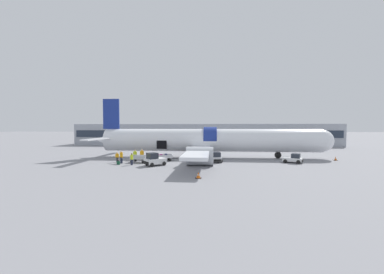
{
  "coord_description": "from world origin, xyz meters",
  "views": [
    {
      "loc": [
        2.87,
        -35.18,
        5.21
      ],
      "look_at": [
        -0.55,
        2.22,
        3.69
      ],
      "focal_mm": 22.0,
      "sensor_mm": 36.0,
      "label": 1
    }
  ],
  "objects_px": {
    "baggage_cart_queued": "(164,158)",
    "suitcase_on_tarmac_upright": "(118,163)",
    "baggage_tug_rear": "(293,159)",
    "ground_crew_helper": "(142,154)",
    "ground_crew_loader_a": "(135,155)",
    "ground_crew_loader_b": "(121,157)",
    "ground_crew_driver": "(117,157)",
    "baggage_tug_mid": "(155,160)",
    "ground_crew_supervisor": "(132,159)",
    "baggage_cart_loading": "(140,159)",
    "airplane": "(207,141)",
    "baggage_tug_lead": "(216,158)"
  },
  "relations": [
    {
      "from": "baggage_cart_queued",
      "to": "suitcase_on_tarmac_upright",
      "type": "bearing_deg",
      "value": -142.65
    },
    {
      "from": "baggage_tug_rear",
      "to": "ground_crew_helper",
      "type": "bearing_deg",
      "value": 178.46
    },
    {
      "from": "ground_crew_loader_a",
      "to": "ground_crew_helper",
      "type": "distance_m",
      "value": 1.12
    },
    {
      "from": "ground_crew_loader_b",
      "to": "ground_crew_driver",
      "type": "bearing_deg",
      "value": 137.21
    },
    {
      "from": "baggage_tug_mid",
      "to": "baggage_tug_rear",
      "type": "height_order",
      "value": "baggage_tug_mid"
    },
    {
      "from": "baggage_cart_queued",
      "to": "ground_crew_supervisor",
      "type": "relative_size",
      "value": 2.21
    },
    {
      "from": "baggage_cart_queued",
      "to": "ground_crew_supervisor",
      "type": "distance_m",
      "value": 5.63
    },
    {
      "from": "baggage_cart_queued",
      "to": "ground_crew_supervisor",
      "type": "bearing_deg",
      "value": -129.47
    },
    {
      "from": "baggage_cart_loading",
      "to": "ground_crew_supervisor",
      "type": "height_order",
      "value": "ground_crew_supervisor"
    },
    {
      "from": "ground_crew_driver",
      "to": "ground_crew_supervisor",
      "type": "bearing_deg",
      "value": -36.76
    },
    {
      "from": "baggage_tug_rear",
      "to": "ground_crew_loader_b",
      "type": "bearing_deg",
      "value": -173.66
    },
    {
      "from": "baggage_tug_mid",
      "to": "ground_crew_helper",
      "type": "bearing_deg",
      "value": 123.87
    },
    {
      "from": "ground_crew_loader_b",
      "to": "suitcase_on_tarmac_upright",
      "type": "relative_size",
      "value": 2.95
    },
    {
      "from": "ground_crew_loader_a",
      "to": "ground_crew_helper",
      "type": "height_order",
      "value": "ground_crew_helper"
    },
    {
      "from": "ground_crew_loader_b",
      "to": "ground_crew_helper",
      "type": "relative_size",
      "value": 1.03
    },
    {
      "from": "airplane",
      "to": "baggage_cart_queued",
      "type": "xyz_separation_m",
      "value": [
        -6.69,
        -4.76,
        -2.36
      ]
    },
    {
      "from": "baggage_tug_mid",
      "to": "ground_crew_driver",
      "type": "relative_size",
      "value": 2.0
    },
    {
      "from": "baggage_cart_queued",
      "to": "suitcase_on_tarmac_upright",
      "type": "height_order",
      "value": "baggage_cart_queued"
    },
    {
      "from": "ground_crew_helper",
      "to": "baggage_tug_lead",
      "type": "bearing_deg",
      "value": -3.63
    },
    {
      "from": "suitcase_on_tarmac_upright",
      "to": "baggage_tug_mid",
      "type": "bearing_deg",
      "value": -3.0
    },
    {
      "from": "ground_crew_loader_a",
      "to": "ground_crew_supervisor",
      "type": "bearing_deg",
      "value": -76.39
    },
    {
      "from": "ground_crew_loader_a",
      "to": "baggage_tug_lead",
      "type": "bearing_deg",
      "value": -3.12
    },
    {
      "from": "ground_crew_helper",
      "to": "suitcase_on_tarmac_upright",
      "type": "height_order",
      "value": "ground_crew_helper"
    },
    {
      "from": "airplane",
      "to": "baggage_tug_rear",
      "type": "bearing_deg",
      "value": -21.24
    },
    {
      "from": "baggage_tug_lead",
      "to": "baggage_tug_rear",
      "type": "height_order",
      "value": "baggage_tug_lead"
    },
    {
      "from": "baggage_cart_queued",
      "to": "ground_crew_driver",
      "type": "height_order",
      "value": "ground_crew_driver"
    },
    {
      "from": "ground_crew_loader_b",
      "to": "airplane",
      "type": "bearing_deg",
      "value": 32.34
    },
    {
      "from": "baggage_tug_rear",
      "to": "baggage_cart_loading",
      "type": "xyz_separation_m",
      "value": [
        -22.74,
        -1.72,
        -0.09
      ]
    },
    {
      "from": "baggage_tug_mid",
      "to": "ground_crew_helper",
      "type": "xyz_separation_m",
      "value": [
        -3.29,
        4.9,
        0.19
      ]
    },
    {
      "from": "baggage_tug_rear",
      "to": "ground_crew_loader_a",
      "type": "relative_size",
      "value": 1.83
    },
    {
      "from": "ground_crew_driver",
      "to": "baggage_cart_queued",
      "type": "bearing_deg",
      "value": 17.12
    },
    {
      "from": "baggage_cart_loading",
      "to": "ground_crew_supervisor",
      "type": "relative_size",
      "value": 2.13
    },
    {
      "from": "baggage_tug_lead",
      "to": "ground_crew_driver",
      "type": "bearing_deg",
      "value": -173.44
    },
    {
      "from": "suitcase_on_tarmac_upright",
      "to": "ground_crew_driver",
      "type": "bearing_deg",
      "value": 116.56
    },
    {
      "from": "baggage_tug_lead",
      "to": "ground_crew_supervisor",
      "type": "xyz_separation_m",
      "value": [
        -11.7,
        -3.99,
        0.22
      ]
    },
    {
      "from": "ground_crew_supervisor",
      "to": "baggage_tug_lead",
      "type": "bearing_deg",
      "value": 18.82
    },
    {
      "from": "ground_crew_helper",
      "to": "baggage_cart_loading",
      "type": "bearing_deg",
      "value": -81.39
    },
    {
      "from": "baggage_tug_lead",
      "to": "suitcase_on_tarmac_upright",
      "type": "xyz_separation_m",
      "value": [
        -13.68,
        -3.88,
        -0.39
      ]
    },
    {
      "from": "airplane",
      "to": "ground_crew_driver",
      "type": "relative_size",
      "value": 26.49
    },
    {
      "from": "baggage_tug_mid",
      "to": "ground_crew_loader_a",
      "type": "xyz_separation_m",
      "value": [
        -4.41,
        4.86,
        0.14
      ]
    },
    {
      "from": "ground_crew_loader_b",
      "to": "ground_crew_supervisor",
      "type": "relative_size",
      "value": 1.11
    },
    {
      "from": "baggage_cart_loading",
      "to": "ground_crew_driver",
      "type": "height_order",
      "value": "ground_crew_driver"
    },
    {
      "from": "ground_crew_loader_a",
      "to": "suitcase_on_tarmac_upright",
      "type": "height_order",
      "value": "ground_crew_loader_a"
    },
    {
      "from": "baggage_cart_queued",
      "to": "baggage_tug_rear",
      "type": "bearing_deg",
      "value": -0.65
    },
    {
      "from": "ground_crew_loader_a",
      "to": "ground_crew_driver",
      "type": "relative_size",
      "value": 1.1
    },
    {
      "from": "airplane",
      "to": "baggage_cart_queued",
      "type": "distance_m",
      "value": 8.54
    },
    {
      "from": "baggage_tug_mid",
      "to": "ground_crew_driver",
      "type": "height_order",
      "value": "baggage_tug_mid"
    },
    {
      "from": "baggage_tug_mid",
      "to": "suitcase_on_tarmac_upright",
      "type": "bearing_deg",
      "value": 177.0
    },
    {
      "from": "baggage_cart_queued",
      "to": "ground_crew_driver",
      "type": "bearing_deg",
      "value": -162.88
    },
    {
      "from": "baggage_cart_queued",
      "to": "ground_crew_loader_a",
      "type": "height_order",
      "value": "ground_crew_loader_a"
    }
  ]
}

